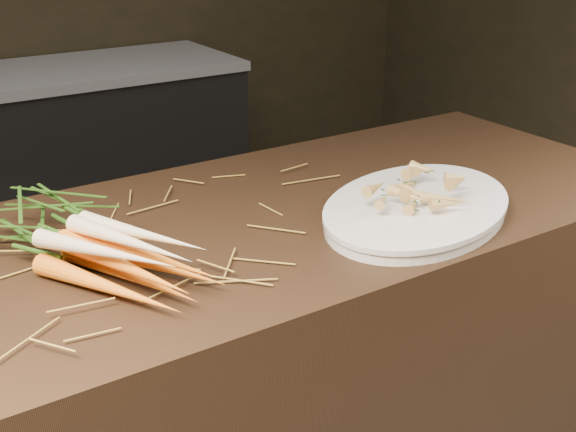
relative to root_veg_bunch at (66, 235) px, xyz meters
The scene contains 6 objects.
back_counter 1.97m from the root_veg_bunch, 79.38° to the left, with size 1.82×0.62×0.84m.
straw_bedding 0.06m from the root_veg_bunch, 14.43° to the right, with size 1.40×0.60×0.02m, color olive, non-canonical shape.
root_veg_bunch is the anchor object (origin of this frame).
serving_platter 0.65m from the root_veg_bunch, 15.72° to the right, with size 0.47×0.31×0.03m, color white, non-canonical shape.
roasted_veg_heap 0.65m from the root_veg_bunch, 15.72° to the right, with size 0.23×0.17×0.05m, color #BD9745, non-canonical shape.
serving_fork 0.80m from the root_veg_bunch, ahead, with size 0.02×0.18×0.00m, color silver.
Camera 1 is at (-0.33, -0.81, 1.46)m, focal length 45.00 mm.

